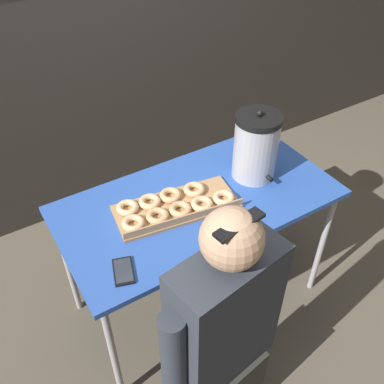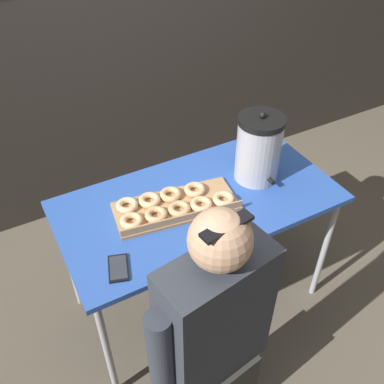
{
  "view_description": "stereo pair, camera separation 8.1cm",
  "coord_description": "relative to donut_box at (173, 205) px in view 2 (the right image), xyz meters",
  "views": [
    {
      "loc": [
        -0.82,
        -1.27,
        2.1
      ],
      "look_at": [
        -0.04,
        0.0,
        0.82
      ],
      "focal_mm": 40.0,
      "sensor_mm": 36.0,
      "label": 1
    },
    {
      "loc": [
        -0.75,
        -1.31,
        2.1
      ],
      "look_at": [
        -0.04,
        0.0,
        0.82
      ],
      "focal_mm": 40.0,
      "sensor_mm": 36.0,
      "label": 2
    }
  ],
  "objects": [
    {
      "name": "cell_phone",
      "position": [
        -0.35,
        -0.21,
        -0.02
      ],
      "size": [
        0.12,
        0.15,
        0.01
      ],
      "rotation": [
        0.0,
        0.0,
        -0.31
      ],
      "color": "black",
      "rests_on": "folding_table"
    },
    {
      "name": "donut_box",
      "position": [
        0.0,
        0.0,
        0.0
      ],
      "size": [
        0.59,
        0.32,
        0.05
      ],
      "rotation": [
        0.0,
        0.0,
        -0.15
      ],
      "color": "tan",
      "rests_on": "folding_table"
    },
    {
      "name": "ground_plane",
      "position": [
        0.13,
        -0.0,
        -0.79
      ],
      "size": [
        12.0,
        12.0,
        0.0
      ],
      "primitive_type": "plane",
      "color": "brown"
    },
    {
      "name": "folding_table",
      "position": [
        0.13,
        -0.0,
        -0.08
      ],
      "size": [
        1.32,
        0.68,
        0.76
      ],
      "color": "#2D56B2",
      "rests_on": "ground"
    },
    {
      "name": "coffee_urn",
      "position": [
        0.47,
        0.02,
        0.15
      ],
      "size": [
        0.22,
        0.25,
        0.36
      ],
      "color": "#B7B7BC",
      "rests_on": "folding_table"
    },
    {
      "name": "person_seated",
      "position": [
        -0.13,
        -0.59,
        -0.17
      ],
      "size": [
        0.55,
        0.27,
        1.28
      ],
      "rotation": [
        0.0,
        0.0,
        3.29
      ],
      "color": "#33332D",
      "rests_on": "ground"
    }
  ]
}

